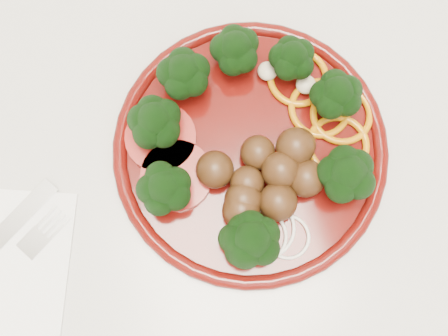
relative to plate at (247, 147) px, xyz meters
name	(u,v)px	position (x,y,z in m)	size (l,w,h in m)	color
counter	(205,229)	(-0.06, -0.01, -0.47)	(2.40, 0.60, 0.90)	beige
plate	(247,147)	(0.00, 0.00, 0.00)	(0.26, 0.26, 0.06)	#470906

